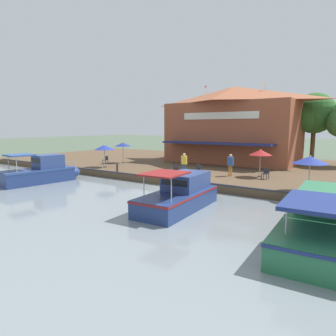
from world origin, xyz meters
TOP-DOWN VIEW (x-y plane):
  - ground_plane at (0.00, 0.00)m, footprint 220.00×220.00m
  - quay_deck at (-11.00, 0.00)m, footprint 22.00×56.00m
  - quay_edge_fender at (-0.10, 0.00)m, footprint 0.20×50.40m
  - waterfront_restaurant at (-13.63, -1.29)m, footprint 9.36×14.36m
  - patio_umbrella_mid_patio_left at (-5.11, 4.59)m, footprint 1.78×1.78m
  - patio_umbrella_by_entrance at (-5.85, -10.76)m, footprint 1.84×1.84m
  - patio_umbrella_far_corner at (-2.15, -9.76)m, footprint 1.97×1.97m
  - patio_umbrella_back_row at (-1.41, 8.79)m, footprint 2.06×2.06m
  - cafe_chair_far_corner_seat at (-4.30, 5.30)m, footprint 0.50×0.50m
  - cafe_chair_back_row_seat at (-2.02, -1.37)m, footprint 0.56×0.56m
  - cafe_chair_mid_patio at (-3.17, 0.06)m, footprint 0.48×0.48m
  - cafe_chair_facing_river at (-4.07, -11.63)m, footprint 0.49×0.49m
  - person_near_entrance at (-4.14, 2.52)m, footprint 0.50×0.50m
  - person_at_quay_edge at (-2.72, -0.98)m, footprint 0.51×0.51m
  - motorboat_outer_channel at (4.20, -9.97)m, footprint 6.65×2.79m
  - motorboat_second_along at (4.63, 10.64)m, footprint 9.37×3.56m
  - motorboat_nearest_quay at (4.29, 3.30)m, footprint 6.91×2.65m
  - mooring_post at (-0.35, -6.33)m, footprint 0.22×0.22m
  - tree_upstream_bank at (-16.96, 6.25)m, footprint 4.51×4.30m

SIDE VIEW (x-z plane):
  - ground_plane at x=0.00m, z-range 0.00..0.00m
  - quay_deck at x=-11.00m, z-range 0.00..0.60m
  - quay_edge_fender at x=-0.10m, z-range 0.60..0.70m
  - motorboat_second_along at x=4.63m, z-range -0.21..1.79m
  - motorboat_nearest_quay at x=4.29m, z-range -0.30..1.89m
  - motorboat_outer_channel at x=4.20m, z-range -0.31..2.07m
  - mooring_post at x=-0.35m, z-range 0.61..1.39m
  - cafe_chair_far_corner_seat at x=-4.30m, z-range 0.65..1.50m
  - cafe_chair_back_row_seat at x=-2.02m, z-range 0.65..1.50m
  - cafe_chair_mid_patio at x=-3.17m, z-range 0.65..1.50m
  - cafe_chair_facing_river at x=-4.07m, z-range 0.65..1.50m
  - person_near_entrance at x=-4.14m, z-range 0.84..2.61m
  - person_at_quay_edge at x=-2.72m, z-range 0.84..2.62m
  - patio_umbrella_mid_patio_left at x=-5.11m, z-range 1.43..3.63m
  - patio_umbrella_back_row at x=-1.41m, z-range 1.44..3.65m
  - patio_umbrella_far_corner at x=-2.15m, z-range 1.44..3.67m
  - patio_umbrella_by_entrance at x=-5.85m, z-range 1.49..3.76m
  - waterfront_restaurant at x=-13.63m, z-range 0.48..9.18m
  - tree_upstream_bank at x=-16.96m, z-range 2.08..9.61m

